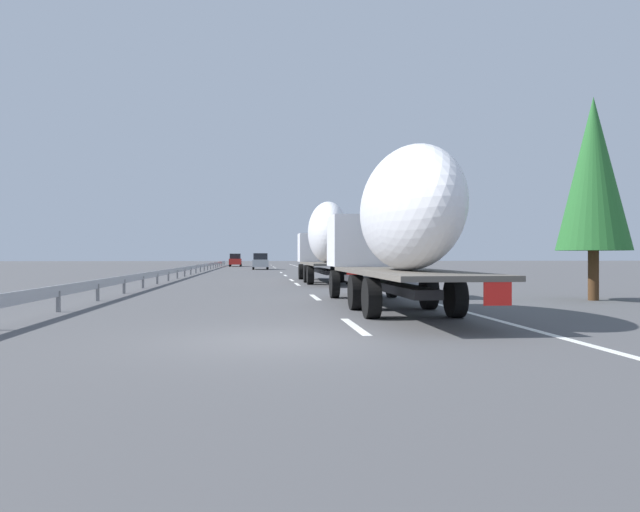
% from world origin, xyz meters
% --- Properties ---
extents(ground_plane, '(260.00, 260.00, 0.00)m').
position_xyz_m(ground_plane, '(40.00, 0.00, 0.00)').
color(ground_plane, '#4C4C4F').
extents(lane_stripe_0, '(3.20, 0.20, 0.01)m').
position_xyz_m(lane_stripe_0, '(2.00, -1.80, 0.00)').
color(lane_stripe_0, white).
rests_on(lane_stripe_0, ground_plane).
extents(lane_stripe_1, '(3.20, 0.20, 0.01)m').
position_xyz_m(lane_stripe_1, '(11.30, -1.80, 0.00)').
color(lane_stripe_1, white).
rests_on(lane_stripe_1, ground_plane).
extents(lane_stripe_2, '(3.20, 0.20, 0.01)m').
position_xyz_m(lane_stripe_2, '(21.69, -1.80, 0.00)').
color(lane_stripe_2, white).
rests_on(lane_stripe_2, ground_plane).
extents(lane_stripe_3, '(3.20, 0.20, 0.01)m').
position_xyz_m(lane_stripe_3, '(27.30, -1.80, 0.00)').
color(lane_stripe_3, white).
rests_on(lane_stripe_3, ground_plane).
extents(lane_stripe_4, '(3.20, 0.20, 0.01)m').
position_xyz_m(lane_stripe_4, '(36.39, -1.80, 0.00)').
color(lane_stripe_4, white).
rests_on(lane_stripe_4, ground_plane).
extents(lane_stripe_5, '(3.20, 0.20, 0.01)m').
position_xyz_m(lane_stripe_5, '(45.07, -1.80, 0.00)').
color(lane_stripe_5, white).
rests_on(lane_stripe_5, ground_plane).
extents(lane_stripe_6, '(3.20, 0.20, 0.01)m').
position_xyz_m(lane_stripe_6, '(65.31, -1.80, 0.00)').
color(lane_stripe_6, white).
rests_on(lane_stripe_6, ground_plane).
extents(lane_stripe_7, '(3.20, 0.20, 0.01)m').
position_xyz_m(lane_stripe_7, '(67.30, -1.80, 0.00)').
color(lane_stripe_7, white).
rests_on(lane_stripe_7, ground_plane).
extents(lane_stripe_8, '(3.20, 0.20, 0.01)m').
position_xyz_m(lane_stripe_8, '(88.80, -1.80, 0.00)').
color(lane_stripe_8, white).
rests_on(lane_stripe_8, ground_plane).
extents(lane_stripe_9, '(3.20, 0.20, 0.01)m').
position_xyz_m(lane_stripe_9, '(74.14, -1.80, 0.00)').
color(lane_stripe_9, white).
rests_on(lane_stripe_9, ground_plane).
extents(edge_line_right, '(110.00, 0.20, 0.01)m').
position_xyz_m(edge_line_right, '(45.00, -5.50, 0.00)').
color(edge_line_right, white).
rests_on(edge_line_right, ground_plane).
extents(truck_lead, '(13.23, 2.55, 4.71)m').
position_xyz_m(truck_lead, '(23.75, -3.60, 2.59)').
color(truck_lead, silver).
rests_on(truck_lead, ground_plane).
extents(truck_trailing, '(13.54, 2.55, 4.48)m').
position_xyz_m(truck_trailing, '(5.58, -3.60, 2.53)').
color(truck_trailing, silver).
rests_on(truck_trailing, ground_plane).
extents(car_red_compact, '(4.58, 1.78, 1.92)m').
position_xyz_m(car_red_compact, '(77.25, 3.78, 0.96)').
color(car_red_compact, red).
rests_on(car_red_compact, ground_plane).
extents(car_silver_hatch, '(4.24, 1.84, 1.89)m').
position_xyz_m(car_silver_hatch, '(57.70, 0.13, 0.95)').
color(car_silver_hatch, '#ADB2B7').
rests_on(car_silver_hatch, ground_plane).
extents(road_sign, '(0.10, 0.90, 3.42)m').
position_xyz_m(road_sign, '(38.68, -6.70, 2.35)').
color(road_sign, gray).
rests_on(road_sign, ground_plane).
extents(tree_0, '(3.10, 3.10, 5.42)m').
position_xyz_m(tree_0, '(51.38, -9.88, 3.35)').
color(tree_0, '#472D19').
rests_on(tree_0, ground_plane).
extents(tree_1, '(3.90, 3.90, 5.83)m').
position_xyz_m(tree_1, '(32.50, -10.61, 3.68)').
color(tree_1, '#472D19').
rests_on(tree_1, ground_plane).
extents(tree_2, '(2.58, 2.58, 7.29)m').
position_xyz_m(tree_2, '(8.74, -11.55, 4.51)').
color(tree_2, '#472D19').
rests_on(tree_2, ground_plane).
extents(tree_3, '(3.10, 3.10, 5.65)m').
position_xyz_m(tree_3, '(70.27, -12.15, 3.63)').
color(tree_3, '#472D19').
rests_on(tree_3, ground_plane).
extents(guardrail_median, '(94.00, 0.10, 0.76)m').
position_xyz_m(guardrail_median, '(43.00, 6.00, 0.58)').
color(guardrail_median, '#9EA0A5').
rests_on(guardrail_median, ground_plane).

